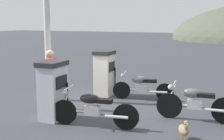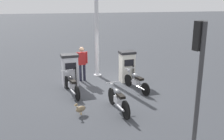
{
  "view_description": "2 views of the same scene",
  "coord_description": "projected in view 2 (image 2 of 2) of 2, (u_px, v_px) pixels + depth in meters",
  "views": [
    {
      "loc": [
        4.12,
        -7.33,
        2.51
      ],
      "look_at": [
        0.68,
        -0.52,
        1.26
      ],
      "focal_mm": 47.39,
      "sensor_mm": 36.0,
      "label": 1
    },
    {
      "loc": [
        11.3,
        -2.0,
        4.07
      ],
      "look_at": [
        0.98,
        0.29,
        1.09
      ],
      "focal_mm": 41.26,
      "sensor_mm": 36.0,
      "label": 2
    }
  ],
  "objects": [
    {
      "name": "motorcycle_near_pump",
      "position": [
        71.0,
        84.0,
        11.11
      ],
      "size": [
        2.12,
        0.69,
        0.95
      ],
      "color": "black",
      "rests_on": "ground"
    },
    {
      "name": "canopy_support_pole",
      "position": [
        97.0,
        40.0,
        13.45
      ],
      "size": [
        0.4,
        0.4,
        4.04
      ],
      "color": "silver",
      "rests_on": "ground"
    },
    {
      "name": "fuel_pump_far",
      "position": [
        127.0,
        66.0,
        12.75
      ],
      "size": [
        0.65,
        0.8,
        1.54
      ],
      "color": "silver",
      "rests_on": "ground"
    },
    {
      "name": "fuel_pump_near",
      "position": [
        70.0,
        70.0,
        12.17
      ],
      "size": [
        0.62,
        0.84,
        1.52
      ],
      "color": "silver",
      "rests_on": "ground"
    },
    {
      "name": "roadside_traffic_light",
      "position": [
        199.0,
        66.0,
        6.39
      ],
      "size": [
        0.4,
        0.28,
        3.53
      ],
      "color": "#38383A",
      "rests_on": "ground"
    },
    {
      "name": "motorcycle_far_pump",
      "position": [
        136.0,
        81.0,
        11.58
      ],
      "size": [
        1.91,
        0.74,
        0.92
      ],
      "color": "black",
      "rests_on": "ground"
    },
    {
      "name": "wandering_duck",
      "position": [
        80.0,
        109.0,
        9.2
      ],
      "size": [
        0.37,
        0.46,
        0.49
      ],
      "color": "#847051",
      "rests_on": "ground"
    },
    {
      "name": "motorcycle_extra",
      "position": [
        118.0,
        98.0,
        9.46
      ],
      "size": [
        2.02,
        0.56,
        0.97
      ],
      "color": "black",
      "rests_on": "ground"
    },
    {
      "name": "attendant_person",
      "position": [
        82.0,
        61.0,
        12.78
      ],
      "size": [
        0.26,
        0.58,
        1.74
      ],
      "color": "#1E1E2D",
      "rests_on": "ground"
    },
    {
      "name": "ground_plane",
      "position": [
        101.0,
        87.0,
        12.14
      ],
      "size": [
        120.0,
        120.0,
        0.0
      ],
      "primitive_type": "plane",
      "color": "#383A3F"
    }
  ]
}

